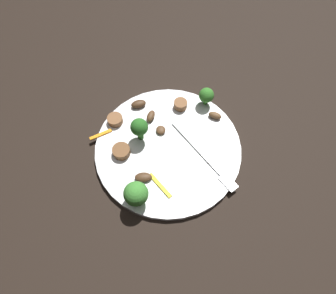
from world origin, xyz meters
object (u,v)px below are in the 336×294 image
mushroom_3 (151,116)px  fork (207,160)px  pepper_strip_1 (101,134)px  mushroom_1 (143,177)px  sausage_slice_1 (180,104)px  broccoli_floret_2 (139,128)px  broccoli_floret_0 (206,95)px  mushroom_4 (162,130)px  mushroom_0 (215,115)px  plate (168,148)px  pepper_strip_0 (160,185)px  sausage_slice_2 (115,120)px  mushroom_2 (139,104)px  sausage_slice_0 (121,151)px  broccoli_floret_1 (136,194)px

mushroom_3 → fork: bearing=26.6°
pepper_strip_1 → fork: bearing=53.1°
mushroom_1 → pepper_strip_1: size_ratio=0.70×
sausage_slice_1 → pepper_strip_1: 0.17m
fork → broccoli_floret_2: 0.14m
broccoli_floret_0 → mushroom_1: bearing=-57.7°
mushroom_3 → mushroom_4: 0.04m
mushroom_0 → mushroom_1: size_ratio=0.85×
plate → sausage_slice_1: size_ratio=10.37×
sausage_slice_1 → pepper_strip_0: bearing=-34.9°
sausage_slice_2 → mushroom_2: size_ratio=0.99×
sausage_slice_0 → sausage_slice_2: size_ratio=1.10×
plate → sausage_slice_1: bearing=142.9°
mushroom_2 → sausage_slice_1: bearing=66.7°
plate → mushroom_4: mushroom_4 is taller
fork → mushroom_2: mushroom_2 is taller
broccoli_floret_0 → mushroom_4: bearing=-74.9°
sausage_slice_2 → pepper_strip_1: bearing=-62.4°
broccoli_floret_0 → sausage_slice_1: broccoli_floret_0 is taller
broccoli_floret_0 → broccoli_floret_2: 0.16m
mushroom_2 → mushroom_3: (0.04, 0.01, -0.00)m
broccoli_floret_2 → mushroom_3: size_ratio=2.01×
broccoli_floret_0 → mushroom_1: size_ratio=1.34×
mushroom_4 → broccoli_floret_2: bearing=-91.9°
fork → broccoli_floret_2: size_ratio=3.20×
sausage_slice_1 → mushroom_0: (0.05, 0.05, -0.00)m
pepper_strip_1 → broccoli_floret_0: bearing=88.2°
fork → mushroom_2: 0.18m
broccoli_floret_1 → broccoli_floret_2: size_ratio=0.97×
mushroom_1 → mushroom_2: bearing=163.7°
sausage_slice_2 → pepper_strip_0: 0.17m
plate → mushroom_1: 0.08m
pepper_strip_0 → broccoli_floret_2: bearing=179.2°
plate → mushroom_1: (0.04, -0.07, 0.01)m
broccoli_floret_2 → sausage_slice_2: size_ratio=1.81×
plate → pepper_strip_1: (-0.07, -0.11, 0.01)m
sausage_slice_1 → mushroom_3: 0.07m
sausage_slice_1 → broccoli_floret_2: bearing=-68.9°
sausage_slice_2 → mushroom_4: size_ratio=1.51×
sausage_slice_0 → mushroom_2: bearing=144.0°
plate → sausage_slice_0: bearing=-103.6°
pepper_strip_0 → pepper_strip_1: same height
mushroom_3 → mushroom_4: mushroom_3 is taller
broccoli_floret_2 → pepper_strip_1: size_ratio=1.22×
mushroom_0 → mushroom_4: size_ratio=1.33×
fork → sausage_slice_1: sausage_slice_1 is taller
sausage_slice_0 → pepper_strip_0: size_ratio=0.58×
mushroom_1 → mushroom_0: bearing=111.9°
broccoli_floret_0 → pepper_strip_0: size_ratio=0.72×
mushroom_3 → mushroom_4: (0.04, 0.01, -0.00)m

